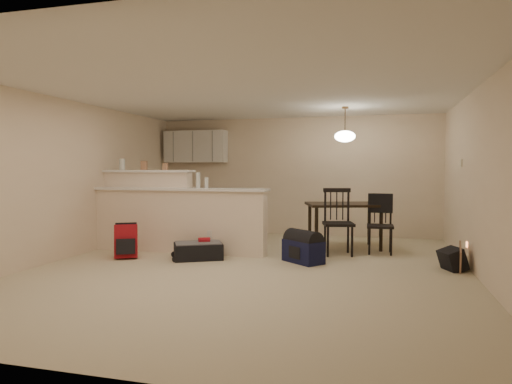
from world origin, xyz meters
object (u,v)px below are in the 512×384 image
(red_backpack, at_px, (126,242))
(dining_chair_near, at_px, (338,222))
(pendant_lamp, at_px, (345,136))
(suitcase, at_px, (198,251))
(black_daypack, at_px, (453,260))
(dining_table, at_px, (344,209))
(navy_duffel, at_px, (303,251))
(dining_chair_far, at_px, (380,224))

(red_backpack, bearing_deg, dining_chair_near, -8.90)
(pendant_lamp, distance_m, dining_chair_near, 1.59)
(suitcase, distance_m, black_daypack, 3.73)
(dining_table, height_order, suitcase, dining_table)
(pendant_lamp, height_order, black_daypack, pendant_lamp)
(dining_chair_near, distance_m, navy_duffel, 0.95)
(suitcase, bearing_deg, red_backpack, 163.76)
(red_backpack, bearing_deg, dining_table, 0.58)
(pendant_lamp, relative_size, dining_chair_far, 0.64)
(red_backpack, distance_m, navy_duffel, 2.79)
(dining_chair_near, height_order, navy_duffel, dining_chair_near)
(pendant_lamp, bearing_deg, dining_chair_near, -93.71)
(suitcase, relative_size, red_backpack, 1.40)
(dining_table, relative_size, black_daypack, 4.36)
(dining_chair_far, distance_m, red_backpack, 4.15)
(pendant_lamp, xyz_separation_m, black_daypack, (1.59, -1.41, -1.84))
(dining_table, bearing_deg, black_daypack, -59.46)
(dining_chair_far, bearing_deg, suitcase, -157.20)
(dining_chair_far, xyz_separation_m, suitcase, (-2.75, -1.22, -0.36))
(dining_table, relative_size, dining_chair_near, 1.36)
(navy_duffel, bearing_deg, dining_chair_near, 97.57)
(dining_chair_far, bearing_deg, red_backpack, -160.60)
(dining_chair_near, height_order, suitcase, dining_chair_near)
(dining_chair_near, xyz_separation_m, dining_chair_far, (0.66, 0.31, -0.06))
(dining_chair_far, distance_m, suitcase, 3.03)
(pendant_lamp, bearing_deg, navy_duffel, -109.53)
(pendant_lamp, distance_m, navy_duffel, 2.36)
(dining_chair_near, xyz_separation_m, red_backpack, (-3.22, -1.14, -0.28))
(red_backpack, height_order, black_daypack, red_backpack)
(suitcase, height_order, red_backpack, red_backpack)
(red_backpack, relative_size, navy_duffel, 0.85)
(dining_chair_near, height_order, black_daypack, dining_chair_near)
(navy_duffel, xyz_separation_m, black_daypack, (2.09, 0.00, -0.02))
(dining_chair_far, height_order, suitcase, dining_chair_far)
(suitcase, distance_m, red_backpack, 1.16)
(suitcase, relative_size, black_daypack, 2.17)
(red_backpack, bearing_deg, suitcase, -16.88)
(dining_chair_near, distance_m, red_backpack, 3.42)
(red_backpack, distance_m, black_daypack, 4.87)
(dining_chair_far, xyz_separation_m, black_daypack, (0.97, -1.05, -0.34))
(dining_table, relative_size, pendant_lamp, 2.39)
(dining_table, height_order, navy_duffel, dining_table)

